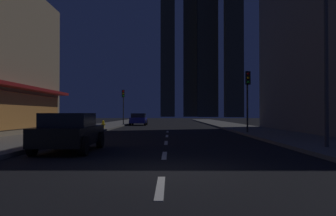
% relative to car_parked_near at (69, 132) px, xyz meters
% --- Properties ---
extents(ground_plane, '(78.00, 136.00, 0.10)m').
position_rel_car_parked_near_xyz_m(ground_plane, '(3.60, 27.55, -0.79)').
color(ground_plane, black).
extents(sidewalk_right, '(4.00, 76.00, 0.15)m').
position_rel_car_parked_near_xyz_m(sidewalk_right, '(10.60, 27.55, -0.67)').
color(sidewalk_right, '#605E59').
rests_on(sidewalk_right, ground).
extents(sidewalk_left, '(4.00, 76.00, 0.15)m').
position_rel_car_parked_near_xyz_m(sidewalk_left, '(-3.40, 27.55, -0.67)').
color(sidewalk_left, '#605E59').
rests_on(sidewalk_left, ground).
extents(lane_marking_center, '(0.16, 23.00, 0.01)m').
position_rel_car_parked_near_xyz_m(lane_marking_center, '(3.60, 3.95, -0.73)').
color(lane_marking_center, silver).
rests_on(lane_marking_center, ground).
extents(skyscraper_distant_tall, '(6.17, 5.08, 69.84)m').
position_rel_car_parked_near_xyz_m(skyscraper_distant_tall, '(2.81, 142.10, 34.18)').
color(skyscraper_distant_tall, '#363328').
rests_on(skyscraper_distant_tall, ground).
extents(skyscraper_distant_mid, '(7.62, 5.70, 68.52)m').
position_rel_car_parked_near_xyz_m(skyscraper_distant_mid, '(13.62, 143.13, 33.52)').
color(skyscraper_distant_mid, '#2E2B22').
rests_on(skyscraper_distant_mid, ground).
extents(skyscraper_distant_short, '(7.97, 8.55, 53.71)m').
position_rel_car_parked_near_xyz_m(skyscraper_distant_short, '(19.17, 132.31, 26.11)').
color(skyscraper_distant_short, '#2D2B22').
rests_on(skyscraper_distant_short, ground).
extents(skyscraper_distant_slender, '(6.70, 6.04, 49.46)m').
position_rel_car_parked_near_xyz_m(skyscraper_distant_slender, '(28.25, 122.41, 23.99)').
color(skyscraper_distant_slender, '#333026').
rests_on(skyscraper_distant_slender, ground).
extents(car_parked_near, '(1.98, 4.24, 1.45)m').
position_rel_car_parked_near_xyz_m(car_parked_near, '(0.00, 0.00, 0.00)').
color(car_parked_near, black).
rests_on(car_parked_near, ground).
extents(car_parked_far, '(1.98, 4.24, 1.45)m').
position_rel_car_parked_near_xyz_m(car_parked_far, '(0.00, 29.51, 0.00)').
color(car_parked_far, navy).
rests_on(car_parked_far, ground).
extents(fire_hydrant_far_left, '(0.42, 0.30, 0.65)m').
position_rel_car_parked_near_xyz_m(fire_hydrant_far_left, '(-2.30, 18.98, -0.29)').
color(fire_hydrant_far_left, gold).
rests_on(fire_hydrant_far_left, sidewalk_left).
extents(traffic_light_near_right, '(0.32, 0.48, 4.20)m').
position_rel_car_parked_near_xyz_m(traffic_light_near_right, '(9.10, 10.85, 2.45)').
color(traffic_light_near_right, '#2D2D2D').
rests_on(traffic_light_near_right, sidewalk_right).
extents(traffic_light_far_left, '(0.32, 0.48, 4.20)m').
position_rel_car_parked_near_xyz_m(traffic_light_far_left, '(-1.90, 29.82, 2.45)').
color(traffic_light_far_left, '#2D2D2D').
rests_on(traffic_light_far_left, sidewalk_left).
extents(street_lamp_right, '(1.96, 0.56, 6.58)m').
position_rel_car_parked_near_xyz_m(street_lamp_right, '(8.98, 0.29, 4.33)').
color(street_lamp_right, '#38383D').
rests_on(street_lamp_right, sidewalk_right).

